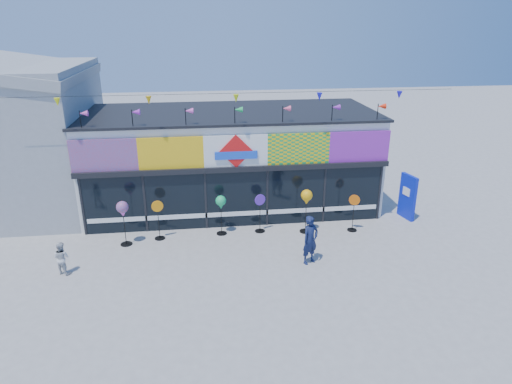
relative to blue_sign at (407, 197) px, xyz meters
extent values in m
plane|color=gray|center=(-7.00, -3.35, -0.93)|extent=(80.00, 80.00, 0.00)
cube|color=silver|center=(-7.00, 2.65, 1.07)|extent=(12.00, 5.00, 4.00)
cube|color=black|center=(-7.00, 0.09, 0.22)|extent=(11.60, 0.12, 2.30)
cube|color=black|center=(-7.00, 0.05, 1.47)|extent=(12.00, 0.30, 0.20)
cube|color=white|center=(-7.00, 0.06, -0.38)|extent=(11.40, 0.10, 0.18)
cube|color=black|center=(-7.00, 2.65, 3.12)|extent=(12.20, 5.20, 0.10)
cube|color=black|center=(-12.80, 0.08, 0.22)|extent=(0.08, 0.14, 2.30)
cube|color=black|center=(-10.50, 0.08, 0.22)|extent=(0.08, 0.14, 2.30)
cube|color=black|center=(-8.20, 0.08, 0.22)|extent=(0.08, 0.14, 2.30)
cube|color=black|center=(-5.80, 0.08, 0.22)|extent=(0.08, 0.14, 2.30)
cube|color=black|center=(-3.50, 0.08, 0.22)|extent=(0.08, 0.14, 2.30)
cube|color=black|center=(-1.20, 0.08, 0.22)|extent=(0.08, 0.14, 2.30)
cube|color=red|center=(-11.80, 0.07, 2.17)|extent=(2.40, 0.08, 1.20)
cube|color=yellow|center=(-9.40, 0.07, 2.17)|extent=(2.40, 0.08, 1.20)
cube|color=white|center=(-7.00, 0.07, 2.17)|extent=(2.40, 0.08, 1.20)
cube|color=yellow|center=(-4.60, 0.07, 2.17)|extent=(2.40, 0.08, 1.20)
cube|color=purple|center=(-2.20, 0.07, 2.17)|extent=(2.40, 0.08, 1.20)
cube|color=red|center=(-7.00, 0.01, 2.17)|extent=(1.27, 0.06, 1.27)
cube|color=blue|center=(-7.00, -0.01, 2.02)|extent=(1.60, 0.05, 0.30)
cube|color=#6823A7|center=(-11.11, 0.13, 0.05)|extent=(0.78, 0.03, 0.78)
cube|color=purple|center=(-9.93, 0.13, 0.24)|extent=(0.92, 0.03, 0.92)
cube|color=#DB4A14|center=(-8.76, 0.13, 0.58)|extent=(0.78, 0.03, 0.78)
cube|color=blue|center=(-7.58, 0.13, 0.03)|extent=(0.92, 0.03, 0.92)
cube|color=#C0DB12|center=(-6.41, 0.13, 0.38)|extent=(0.78, 0.03, 0.78)
cube|color=#F89E0D|center=(-5.23, 0.13, 0.56)|extent=(0.92, 0.03, 0.92)
cube|color=red|center=(-4.06, 0.13, 0.00)|extent=(0.78, 0.03, 0.78)
cube|color=#DB4998|center=(-2.88, 0.13, 0.35)|extent=(0.92, 0.03, 0.92)
cylinder|color=black|center=(-12.50, 0.30, 3.42)|extent=(0.03, 0.03, 0.70)
cone|color=#D747B1|center=(-12.36, 0.30, 3.67)|extent=(0.30, 0.22, 0.22)
cylinder|color=black|center=(-10.70, 0.30, 3.42)|extent=(0.03, 0.03, 0.70)
cone|color=purple|center=(-10.56, 0.30, 3.67)|extent=(0.30, 0.22, 0.22)
cylinder|color=black|center=(-8.80, 0.30, 3.42)|extent=(0.03, 0.03, 0.70)
cone|color=#E94DC0|center=(-8.66, 0.30, 3.67)|extent=(0.30, 0.22, 0.22)
cylinder|color=black|center=(-7.00, 0.30, 3.42)|extent=(0.03, 0.03, 0.70)
cone|color=green|center=(-6.86, 0.30, 3.67)|extent=(0.30, 0.22, 0.22)
cylinder|color=black|center=(-5.20, 0.30, 3.42)|extent=(0.03, 0.03, 0.70)
cone|color=#E94D76|center=(-5.06, 0.30, 3.67)|extent=(0.30, 0.22, 0.22)
cylinder|color=black|center=(-3.30, 0.30, 3.42)|extent=(0.03, 0.03, 0.70)
cone|color=purple|center=(-3.16, 0.30, 3.67)|extent=(0.30, 0.22, 0.22)
cylinder|color=black|center=(-1.50, 0.30, 3.42)|extent=(0.03, 0.03, 0.70)
cone|color=#FB290D|center=(-1.36, 0.30, 3.67)|extent=(0.30, 0.22, 0.22)
cylinder|color=black|center=(-7.00, -0.35, 4.37)|extent=(16.00, 0.01, 0.01)
cone|color=#FFFE15|center=(-13.00, -0.35, 4.19)|extent=(0.20, 0.20, 0.28)
cone|color=gold|center=(-10.00, -0.35, 4.19)|extent=(0.20, 0.20, 0.28)
cone|color=#D4E613|center=(-7.00, -0.35, 4.19)|extent=(0.20, 0.20, 0.28)
cone|color=#1B18CF|center=(-4.00, -0.35, 4.19)|extent=(0.20, 0.20, 0.28)
cone|color=#2318CF|center=(-1.00, -0.35, 4.19)|extent=(0.20, 0.20, 0.28)
cube|color=#0C1FBB|center=(0.00, 0.00, 0.00)|extent=(0.35, 0.94, 1.86)
cube|color=white|center=(-0.07, 0.00, 0.23)|extent=(0.13, 0.42, 0.32)
cylinder|color=black|center=(-11.16, -1.00, -0.92)|extent=(0.43, 0.43, 0.03)
cylinder|color=black|center=(-11.16, -1.00, -0.20)|extent=(0.03, 0.03, 1.40)
sphere|color=#FA53DE|center=(-11.16, -1.00, 0.55)|extent=(0.43, 0.43, 0.43)
cone|color=#FA53DE|center=(-11.16, -1.00, 0.28)|extent=(0.22, 0.22, 0.19)
cylinder|color=black|center=(-9.97, -0.67, -0.92)|extent=(0.39, 0.39, 0.03)
cylinder|color=black|center=(-9.97, -0.67, -0.27)|extent=(0.02, 0.02, 1.27)
cylinder|color=orange|center=(-9.97, -0.67, 0.38)|extent=(0.43, 0.14, 0.43)
cylinder|color=black|center=(-7.64, -0.55, -0.92)|extent=(0.40, 0.40, 0.03)
cylinder|color=black|center=(-7.64, -0.55, -0.26)|extent=(0.02, 0.02, 1.29)
sphere|color=#1AAA5D|center=(-7.64, -0.55, 0.44)|extent=(0.40, 0.40, 0.40)
cone|color=#1AAA5D|center=(-7.64, -0.55, 0.19)|extent=(0.20, 0.20, 0.18)
cylinder|color=black|center=(-6.16, -0.53, -0.92)|extent=(0.39, 0.39, 0.03)
cylinder|color=black|center=(-6.16, -0.53, -0.27)|extent=(0.02, 0.02, 1.27)
cylinder|color=#6128BF|center=(-6.16, -0.53, 0.39)|extent=(0.42, 0.18, 0.43)
cylinder|color=black|center=(-4.42, -0.78, -0.92)|extent=(0.44, 0.44, 0.03)
cylinder|color=black|center=(-4.42, -0.78, -0.19)|extent=(0.03, 0.03, 1.43)
sphere|color=#F1A30C|center=(-4.42, -0.78, 0.58)|extent=(0.44, 0.44, 0.44)
cone|color=#F1A30C|center=(-4.42, -0.78, 0.31)|extent=(0.22, 0.22, 0.20)
cylinder|color=black|center=(-2.58, -0.90, -0.92)|extent=(0.38, 0.38, 0.03)
cylinder|color=black|center=(-2.58, -0.90, -0.29)|extent=(0.02, 0.02, 1.23)
cylinder|color=#DC5D0B|center=(-2.58, -0.90, 0.35)|extent=(0.40, 0.20, 0.42)
imported|color=#141D41|center=(-4.83, -3.13, -0.09)|extent=(0.74, 0.65, 1.69)
imported|color=silver|center=(-12.89, -2.79, -0.38)|extent=(0.62, 0.51, 1.11)
camera|label=1|loc=(-8.36, -16.39, 6.80)|focal=32.00mm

